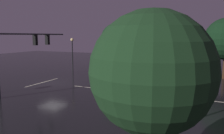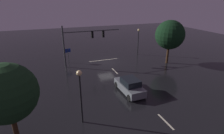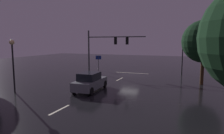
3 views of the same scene
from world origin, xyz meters
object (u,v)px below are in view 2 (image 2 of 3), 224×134
traffic_signal_assembly (83,39)px  street_lamp_right_kerb (80,87)px  car_approaching (130,86)px  tree_left_far (170,35)px  route_sign (68,52)px  tree_right_near (7,93)px  street_lamp_left_kerb (138,37)px

traffic_signal_assembly → street_lamp_right_kerb: size_ratio=1.85×
car_approaching → tree_left_far: (-9.87, -6.69, 3.77)m
street_lamp_right_kerb → route_sign: street_lamp_right_kerb is taller
car_approaching → route_sign: (5.04, -12.30, 0.94)m
street_lamp_right_kerb → tree_right_near: tree_right_near is taller
route_sign → tree_left_far: bearing=159.4°
street_lamp_left_kerb → tree_left_far: 6.28m
street_lamp_left_kerb → tree_right_near: bearing=40.8°
street_lamp_right_kerb → tree_right_near: size_ratio=0.79×
car_approaching → tree_left_far: tree_left_far is taller
car_approaching → street_lamp_left_kerb: street_lamp_left_kerb is taller
route_sign → tree_left_far: 16.18m
car_approaching → route_sign: route_sign is taller
street_lamp_left_kerb → street_lamp_right_kerb: size_ratio=1.01×
street_lamp_left_kerb → street_lamp_right_kerb: bearing=49.2°
car_approaching → route_sign: size_ratio=1.85×
tree_left_far → street_lamp_left_kerb: bearing=-68.1°
street_lamp_left_kerb → route_sign: size_ratio=1.99×
street_lamp_right_kerb → tree_right_near: bearing=2.8°
car_approaching → tree_left_far: size_ratio=0.65×
traffic_signal_assembly → street_lamp_left_kerb: traffic_signal_assembly is taller
street_lamp_right_kerb → tree_left_far: bearing=-147.8°
route_sign → tree_left_far: tree_left_far is taller
street_lamp_right_kerb → route_sign: (-0.89, -15.56, -1.60)m
traffic_signal_assembly → tree_right_near: size_ratio=1.47×
route_sign → street_lamp_right_kerb: bearing=86.7°
traffic_signal_assembly → car_approaching: bearing=105.2°
street_lamp_left_kerb → street_lamp_right_kerb: street_lamp_left_kerb is taller
street_lamp_right_kerb → tree_right_near: (4.93, 0.25, 0.53)m
car_approaching → route_sign: bearing=-67.7°
traffic_signal_assembly → route_sign: bearing=-40.1°
car_approaching → street_lamp_right_kerb: bearing=28.8°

